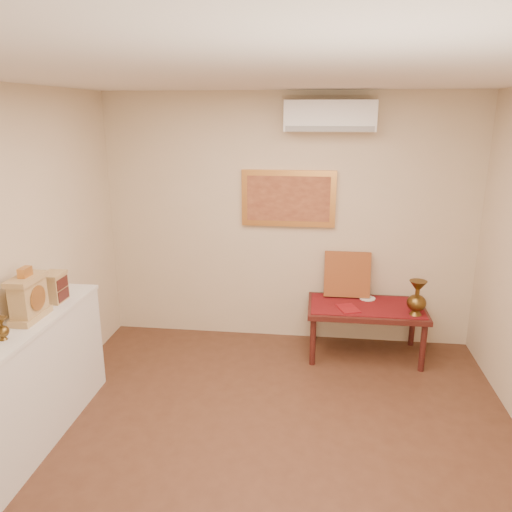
% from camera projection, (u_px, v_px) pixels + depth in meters
% --- Properties ---
extents(floor, '(4.50, 4.50, 0.00)m').
position_uv_depth(floor, '(266.00, 467.00, 3.63)').
color(floor, brown).
rests_on(floor, ground).
extents(ceiling, '(4.50, 4.50, 0.00)m').
position_uv_depth(ceiling, '(268.00, 74.00, 2.88)').
color(ceiling, silver).
rests_on(ceiling, ground).
extents(wall_back, '(4.00, 0.02, 2.70)m').
position_uv_depth(wall_back, '(288.00, 221.00, 5.40)').
color(wall_back, beige).
rests_on(wall_back, ground).
extents(brass_urn_small, '(0.10, 0.10, 0.21)m').
position_uv_depth(brass_urn_small, '(1.00, 325.00, 3.41)').
color(brass_urn_small, brown).
rests_on(brass_urn_small, display_ledge).
extents(table_cloth, '(1.14, 0.59, 0.01)m').
position_uv_depth(table_cloth, '(366.00, 306.00, 5.17)').
color(table_cloth, maroon).
rests_on(table_cloth, low_table).
extents(brass_urn_tall, '(0.19, 0.19, 0.43)m').
position_uv_depth(brass_urn_tall, '(417.00, 294.00, 4.88)').
color(brass_urn_tall, brown).
rests_on(brass_urn_tall, table_cloth).
extents(plate, '(0.17, 0.17, 0.01)m').
position_uv_depth(plate, '(367.00, 298.00, 5.35)').
color(plate, silver).
rests_on(plate, table_cloth).
extents(menu, '(0.26, 0.30, 0.01)m').
position_uv_depth(menu, '(348.00, 308.00, 5.07)').
color(menu, maroon).
rests_on(menu, table_cloth).
extents(cushion, '(0.49, 0.20, 0.50)m').
position_uv_depth(cushion, '(347.00, 274.00, 5.38)').
color(cushion, maroon).
rests_on(cushion, table_cloth).
extents(display_ledge, '(0.37, 2.02, 0.98)m').
position_uv_depth(display_ledge, '(23.00, 391.00, 3.71)').
color(display_ledge, silver).
rests_on(display_ledge, floor).
extents(mantel_clock, '(0.17, 0.36, 0.41)m').
position_uv_depth(mantel_clock, '(29.00, 297.00, 3.73)').
color(mantel_clock, tan).
rests_on(mantel_clock, display_ledge).
extents(wooden_chest, '(0.16, 0.21, 0.24)m').
position_uv_depth(wooden_chest, '(54.00, 287.00, 4.10)').
color(wooden_chest, tan).
rests_on(wooden_chest, display_ledge).
extents(low_table, '(1.20, 0.70, 0.55)m').
position_uv_depth(low_table, '(366.00, 312.00, 5.19)').
color(low_table, '#471915').
rests_on(low_table, floor).
extents(painting, '(1.00, 0.06, 0.60)m').
position_uv_depth(painting, '(288.00, 198.00, 5.31)').
color(painting, '#D38B43').
rests_on(painting, wall_back).
extents(ac_unit, '(0.90, 0.25, 0.30)m').
position_uv_depth(ac_unit, '(330.00, 116.00, 4.92)').
color(ac_unit, white).
rests_on(ac_unit, wall_back).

